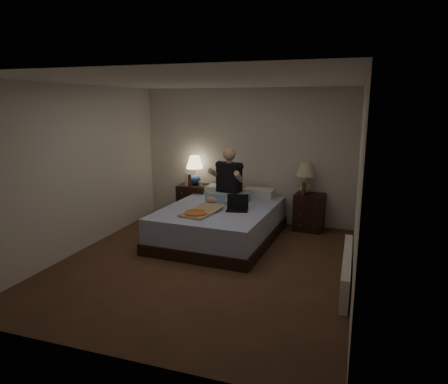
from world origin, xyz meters
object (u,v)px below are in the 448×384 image
(nightstand_left, at_px, (193,202))
(radiator, at_px, (346,270))
(bed, at_px, (220,223))
(beer_bottle_left, at_px, (190,181))
(beer_bottle_right, at_px, (303,189))
(pizza_box, at_px, (196,213))
(water_bottle, at_px, (187,179))
(lamp_right, at_px, (305,178))
(soda_can, at_px, (200,184))
(lamp_left, at_px, (195,170))
(laptop, at_px, (237,203))
(person, at_px, (228,175))
(nightstand_right, at_px, (309,212))

(nightstand_left, relative_size, radiator, 0.43)
(bed, distance_m, beer_bottle_left, 1.30)
(beer_bottle_right, distance_m, pizza_box, 2.05)
(beer_bottle_right, bearing_deg, water_bottle, 179.72)
(beer_bottle_left, bearing_deg, lamp_right, 5.20)
(soda_can, distance_m, radiator, 3.43)
(lamp_left, height_order, radiator, lamp_left)
(pizza_box, bearing_deg, nightstand_left, 124.31)
(soda_can, relative_size, laptop, 0.29)
(lamp_right, height_order, laptop, lamp_right)
(person, bearing_deg, water_bottle, 166.30)
(bed, xyz_separation_m, soda_can, (-0.70, 0.86, 0.45))
(lamp_right, xyz_separation_m, radiator, (0.80, -2.12, -0.73))
(water_bottle, bearing_deg, laptop, -37.70)
(bed, distance_m, water_bottle, 1.40)
(person, bearing_deg, nightstand_right, 36.29)
(bed, bearing_deg, pizza_box, -102.39)
(nightstand_left, relative_size, lamp_right, 1.22)
(pizza_box, height_order, radiator, pizza_box)
(person, distance_m, laptop, 0.72)
(beer_bottle_right, bearing_deg, lamp_left, 176.15)
(nightstand_right, bearing_deg, bed, -139.28)
(beer_bottle_left, height_order, pizza_box, beer_bottle_left)
(beer_bottle_left, distance_m, person, 1.01)
(lamp_left, relative_size, beer_bottle_left, 2.43)
(beer_bottle_left, height_order, radiator, beer_bottle_left)
(laptop, xyz_separation_m, pizza_box, (-0.51, -0.48, -0.08))
(lamp_right, xyz_separation_m, person, (-1.24, -0.60, 0.09))
(lamp_left, xyz_separation_m, radiator, (2.90, -2.12, -0.76))
(beer_bottle_left, bearing_deg, bed, -42.14)
(lamp_left, height_order, person, person)
(nightstand_right, xyz_separation_m, pizza_box, (-1.51, -1.61, 0.27))
(nightstand_left, bearing_deg, beer_bottle_right, -5.85)
(lamp_right, height_order, water_bottle, lamp_right)
(lamp_right, distance_m, radiator, 2.38)
(nightstand_left, bearing_deg, radiator, -38.00)
(bed, bearing_deg, beer_bottle_right, 37.67)
(soda_can, xyz_separation_m, laptop, (1.03, -1.01, -0.05))
(lamp_left, relative_size, laptop, 1.65)
(bed, xyz_separation_m, laptop, (0.34, -0.15, 0.40))
(laptop, relative_size, pizza_box, 0.45)
(lamp_left, xyz_separation_m, beer_bottle_left, (-0.03, -0.19, -0.17))
(nightstand_right, relative_size, pizza_box, 0.86)
(bed, distance_m, lamp_right, 1.72)
(water_bottle, height_order, person, person)
(nightstand_left, relative_size, beer_bottle_left, 2.97)
(bed, bearing_deg, soda_can, 132.18)
(nightstand_right, distance_m, pizza_box, 2.23)
(laptop, bearing_deg, lamp_right, 40.26)
(beer_bottle_right, xyz_separation_m, radiator, (0.81, -1.98, -0.57))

